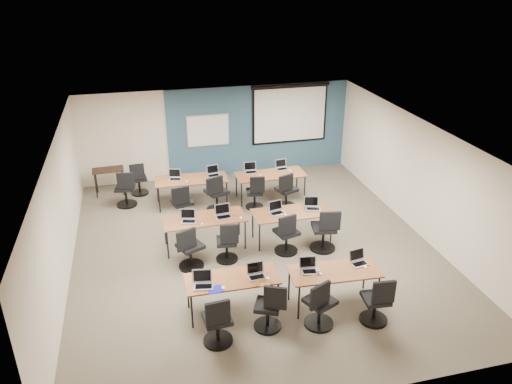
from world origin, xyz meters
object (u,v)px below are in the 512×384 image
object	(u,v)px
laptop_1	(256,273)
laptop_3	(358,260)
task_chair_0	(218,325)
laptop_4	(188,218)
task_chair_9	(216,196)
projector_screen	(290,111)
task_chair_1	(270,310)
task_chair_6	(287,237)
utility_table	(108,173)
laptop_7	(312,206)
laptop_8	(175,177)
task_chair_4	(190,251)
task_chair_3	(377,304)
training_table_mid_right	(292,214)
laptop_6	(276,210)
training_table_front_right	(334,273)
training_table_back_right	(270,175)
spare_chair_a	(139,181)
laptop_2	(309,268)
task_chair_11	(286,193)
task_chair_7	(325,233)
task_chair_5	(227,245)
laptop_0	(203,282)
laptop_10	(251,170)
laptop_9	(213,173)
whiteboard	(208,131)
training_table_front_left	(232,280)
task_chair_8	(182,206)
laptop_5	(223,214)
laptop_11	(282,167)
task_chair_2	(320,307)
training_table_mid_left	(204,220)
spare_chair_b	(126,192)
task_chair_10	(255,195)
training_table_back_left	(191,180)

from	to	relation	value
laptop_1	laptop_3	bearing A→B (deg)	-4.32
task_chair_0	laptop_4	xyz separation A→B (m)	(-0.07, 3.22, 0.38)
task_chair_9	projector_screen	bearing A→B (deg)	21.10
task_chair_1	laptop_3	xyz separation A→B (m)	(1.91, 0.57, 0.39)
task_chair_6	utility_table	distance (m)	5.71
task_chair_1	laptop_7	bearing A→B (deg)	82.65
laptop_8	utility_table	size ratio (longest dim) A/B	0.39
task_chair_4	task_chair_0	bearing A→B (deg)	-110.68
task_chair_1	task_chair_3	size ratio (longest dim) A/B	0.99
task_chair_4	task_chair_9	xyz separation A→B (m)	(1.01, 2.49, 0.01)
training_table_mid_right	laptop_6	world-z (taller)	laptop_6
training_table_front_right	training_table_back_right	xyz separation A→B (m)	(0.09, 4.77, 0.01)
laptop_4	spare_chair_a	distance (m)	3.45
training_table_mid_right	task_chair_3	world-z (taller)	task_chair_3
laptop_2	task_chair_11	distance (m)	4.08
laptop_4	laptop_6	bearing A→B (deg)	12.40
task_chair_9	task_chair_7	bearing A→B (deg)	-70.94
task_chair_5	laptop_0	bearing A→B (deg)	-105.16
task_chair_5	spare_chair_a	bearing A→B (deg)	122.18
laptop_7	laptop_8	distance (m)	3.87
laptop_2	laptop_10	bearing A→B (deg)	97.32
task_chair_5	laptop_9	bearing A→B (deg)	94.25
task_chair_1	laptop_10	size ratio (longest dim) A/B	2.86
whiteboard	training_table_front_left	xyz separation A→B (m)	(-0.63, -6.50, -0.77)
task_chair_0	task_chair_8	world-z (taller)	task_chair_8
whiteboard	laptop_5	distance (m)	4.14
laptop_6	task_chair_0	bearing A→B (deg)	-134.01
laptop_6	laptop_11	xyz separation A→B (m)	(0.89, 2.52, -0.00)
laptop_1	task_chair_6	xyz separation A→B (m)	(1.14, 1.75, -0.37)
training_table_front_right	task_chair_2	world-z (taller)	task_chair_2
task_chair_6	spare_chair_a	world-z (taller)	task_chair_6
training_table_front_left	training_table_front_right	distance (m)	1.92
laptop_10	task_chair_8	bearing A→B (deg)	-149.92
training_table_mid_left	spare_chair_b	bearing A→B (deg)	121.67
task_chair_3	laptop_4	distance (m)	4.48
task_chair_7	laptop_3	bearing A→B (deg)	-80.35
task_chair_10	spare_chair_b	world-z (taller)	spare_chair_b
task_chair_6	task_chair_9	bearing A→B (deg)	101.36
training_table_mid_right	task_chair_0	world-z (taller)	task_chair_0
projector_screen	training_table_front_right	world-z (taller)	projector_screen
task_chair_2	utility_table	bearing A→B (deg)	94.39
task_chair_4	task_chair_10	distance (m)	3.16
laptop_1	laptop_3	distance (m)	2.00
training_table_back_right	task_chair_7	bearing A→B (deg)	-81.86
laptop_1	laptop_9	xyz separation A→B (m)	(0.04, 4.89, 0.00)
laptop_2	task_chair_7	bearing A→B (deg)	67.92
training_table_back_left	utility_table	bearing A→B (deg)	154.27
task_chair_10	laptop_3	bearing A→B (deg)	-67.87
training_table_mid_right	laptop_8	bearing A→B (deg)	133.26
laptop_8	task_chair_10	distance (m)	2.18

